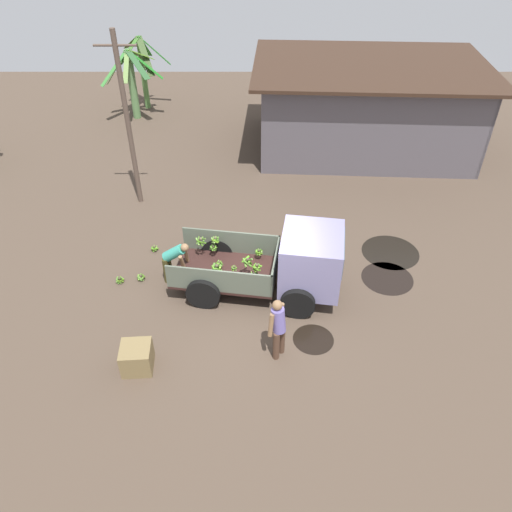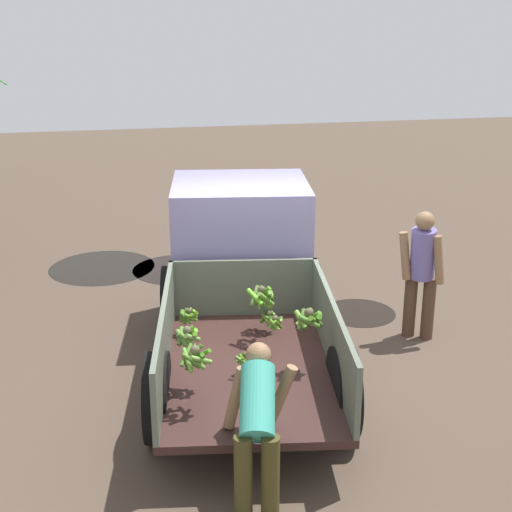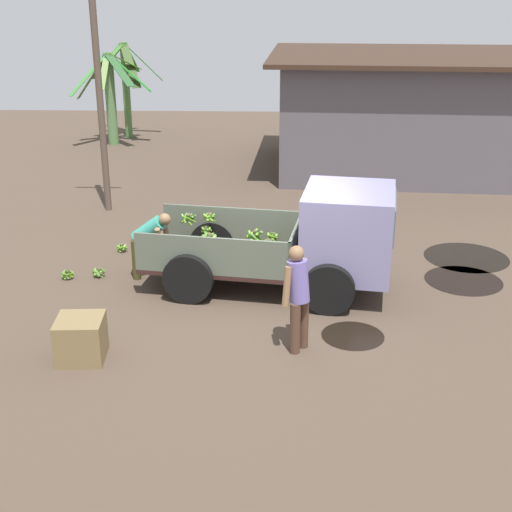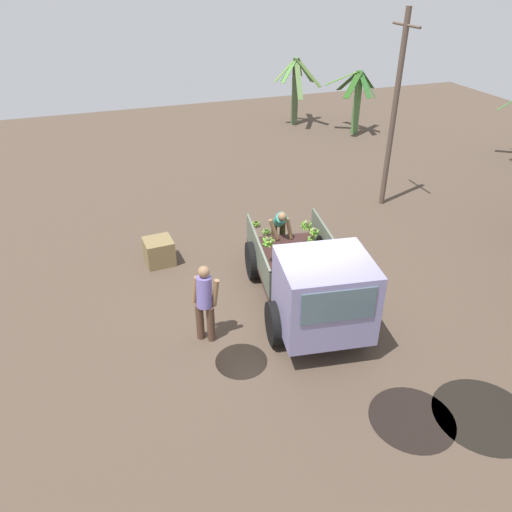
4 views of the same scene
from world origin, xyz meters
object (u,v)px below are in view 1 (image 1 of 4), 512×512
object	(u,v)px
cargo_truck	(293,262)
person_worker_loading	(174,258)
banana_bunch_on_ground_1	(141,277)
utility_pole	(128,121)
person_foreground_visitor	(278,326)
wooden_crate_0	(137,358)
banana_bunch_on_ground_2	(155,248)
banana_bunch_on_ground_0	(120,280)

from	to	relation	value
cargo_truck	person_worker_loading	distance (m)	3.16
banana_bunch_on_ground_1	utility_pole	bearing A→B (deg)	100.45
person_foreground_visitor	banana_bunch_on_ground_1	size ratio (longest dim) A/B	6.63
utility_pole	wooden_crate_0	size ratio (longest dim) A/B	8.12
utility_pole	cargo_truck	bearing A→B (deg)	-43.26
person_foreground_visitor	banana_bunch_on_ground_2	bearing A→B (deg)	-14.13
cargo_truck	person_worker_loading	size ratio (longest dim) A/B	3.50
utility_pole	banana_bunch_on_ground_0	distance (m)	5.01
banana_bunch_on_ground_1	wooden_crate_0	distance (m)	3.04
person_worker_loading	banana_bunch_on_ground_2	bearing A→B (deg)	134.90
person_worker_loading	banana_bunch_on_ground_2	xyz separation A→B (m)	(-0.81, 1.31, -0.66)
cargo_truck	banana_bunch_on_ground_1	world-z (taller)	cargo_truck
utility_pole	banana_bunch_on_ground_1	bearing A→B (deg)	-79.55
person_worker_loading	wooden_crate_0	xyz separation A→B (m)	(-0.49, -3.00, -0.45)
person_foreground_visitor	banana_bunch_on_ground_0	bearing A→B (deg)	3.46
person_worker_loading	wooden_crate_0	size ratio (longest dim) A/B	1.91
person_worker_loading	banana_bunch_on_ground_1	world-z (taller)	person_worker_loading
utility_pole	person_worker_loading	bearing A→B (deg)	-67.15
banana_bunch_on_ground_1	banana_bunch_on_ground_0	bearing A→B (deg)	-169.66
banana_bunch_on_ground_1	banana_bunch_on_ground_2	world-z (taller)	banana_bunch_on_ground_1
cargo_truck	banana_bunch_on_ground_1	bearing A→B (deg)	-177.95
person_foreground_visitor	cargo_truck	bearing A→B (deg)	-67.48
banana_bunch_on_ground_0	banana_bunch_on_ground_2	size ratio (longest dim) A/B	1.04
person_foreground_visitor	wooden_crate_0	xyz separation A→B (m)	(-3.16, -0.39, -0.60)
cargo_truck	utility_pole	world-z (taller)	utility_pole
person_worker_loading	cargo_truck	bearing A→B (deg)	4.67
cargo_truck	utility_pole	xyz separation A→B (m)	(-4.84, 4.56, 1.84)
person_foreground_visitor	banana_bunch_on_ground_0	xyz separation A→B (m)	(-4.21, 2.51, -0.81)
banana_bunch_on_ground_1	wooden_crate_0	size ratio (longest dim) A/B	0.37
person_worker_loading	banana_bunch_on_ground_1	size ratio (longest dim) A/B	5.18
banana_bunch_on_ground_1	person_foreground_visitor	bearing A→B (deg)	-35.62
banana_bunch_on_ground_1	cargo_truck	bearing A→B (deg)	-6.55
person_worker_loading	banana_bunch_on_ground_2	distance (m)	1.67
cargo_truck	utility_pole	bearing A→B (deg)	145.34
cargo_truck	person_worker_loading	bearing A→B (deg)	-179.99
banana_bunch_on_ground_0	banana_bunch_on_ground_1	size ratio (longest dim) A/B	0.98
person_foreground_visitor	banana_bunch_on_ground_0	distance (m)	4.96
utility_pole	banana_bunch_on_ground_2	bearing A→B (deg)	-71.75
utility_pole	banana_bunch_on_ground_1	distance (m)	4.97
person_foreground_visitor	person_worker_loading	bearing A→B (deg)	-10.05
banana_bunch_on_ground_0	banana_bunch_on_ground_1	distance (m)	0.57
utility_pole	person_foreground_visitor	bearing A→B (deg)	-56.71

